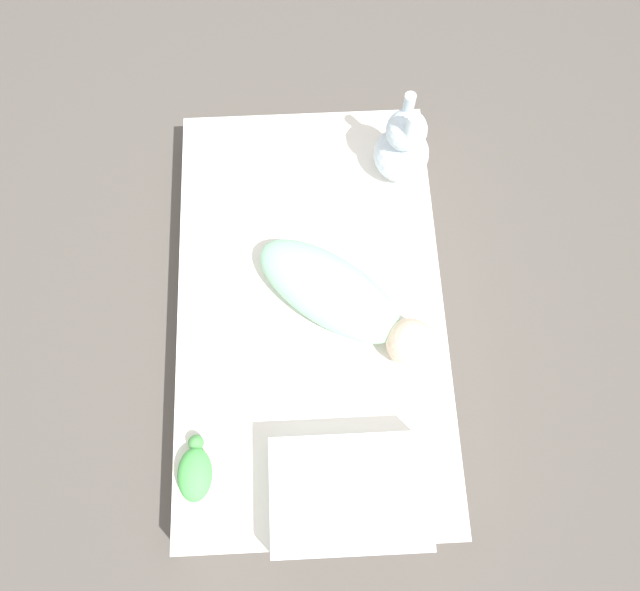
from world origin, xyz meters
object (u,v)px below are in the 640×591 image
(swaddled_baby, at_px, (343,299))
(pillow, at_px, (349,494))
(turtle_plush, at_px, (195,472))
(bunny_plush, at_px, (403,147))

(swaddled_baby, bearing_deg, pillow, -54.13)
(swaddled_baby, height_order, turtle_plush, swaddled_baby)
(turtle_plush, bearing_deg, pillow, -100.62)
(bunny_plush, bearing_deg, swaddled_baby, 155.49)
(bunny_plush, distance_m, turtle_plush, 1.09)
(swaddled_baby, xyz_separation_m, turtle_plush, (-0.45, 0.41, -0.03))
(bunny_plush, bearing_deg, turtle_plush, 145.63)
(pillow, relative_size, turtle_plush, 2.29)
(pillow, distance_m, bunny_plush, 1.00)
(turtle_plush, bearing_deg, bunny_plush, -34.37)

